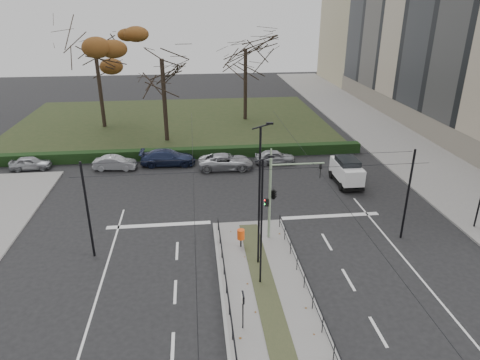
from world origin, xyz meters
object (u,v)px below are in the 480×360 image
object	(u,v)px
bare_tree_center	(246,54)
parked_car_fifth	(275,157)
parked_car_second	(115,163)
streetlamp_median_far	(260,196)
litter_bin	(241,235)
rust_tree	(94,42)
streetlamp_median_near	(262,222)
traffic_light	(275,193)
parked_car_first	(30,163)
white_van	(347,171)
parked_car_fourth	(226,161)
bare_tree_near	(162,65)
parked_car_third	(168,157)
info_panel	(243,301)

from	to	relation	value
bare_tree_center	parked_car_fifth	world-z (taller)	bare_tree_center
parked_car_second	streetlamp_median_far	bearing A→B (deg)	-141.88
litter_bin	rust_tree	xyz separation A→B (m)	(-13.22, 28.90, 8.84)
streetlamp_median_near	traffic_light	bearing A→B (deg)	71.36
rust_tree	streetlamp_median_far	bearing A→B (deg)	-65.46
parked_car_first	bare_tree_center	xyz separation A→B (m)	(21.34, 15.18, 7.51)
traffic_light	parked_car_second	distance (m)	18.27
streetlamp_median_near	rust_tree	xyz separation A→B (m)	(-13.86, 32.59, 6.02)
white_van	bare_tree_center	bearing A→B (deg)	105.03
traffic_light	parked_car_fourth	xyz separation A→B (m)	(-2.02, 12.65, -2.56)
white_van	bare_tree_near	size ratio (longest dim) A/B	0.36
parked_car_fourth	bare_tree_near	distance (m)	12.92
traffic_light	streetlamp_median_near	bearing A→B (deg)	-108.64
bare_tree_near	litter_bin	bearing A→B (deg)	-76.30
parked_car_third	bare_tree_center	size ratio (longest dim) A/B	0.44
streetlamp_median_far	parked_car_fourth	world-z (taller)	streetlamp_median_far
litter_bin	parked_car_fourth	distance (m)	13.60
streetlamp_median_far	parked_car_first	distance (m)	25.27
parked_car_second	bare_tree_center	bearing A→B (deg)	-35.40
parked_car_first	bare_tree_center	size ratio (longest dim) A/B	0.31
rust_tree	parked_car_fifth	size ratio (longest dim) A/B	3.38
parked_car_first	white_van	size ratio (longest dim) A/B	0.87
streetlamp_median_near	streetlamp_median_far	world-z (taller)	streetlamp_median_far
traffic_light	rust_tree	xyz separation A→B (m)	(-15.43, 27.95, 6.57)
litter_bin	rust_tree	bearing A→B (deg)	114.58
parked_car_fourth	parked_car_third	bearing A→B (deg)	75.60
streetlamp_median_near	streetlamp_median_far	distance (m)	1.95
streetlamp_median_far	parked_car_third	distance (m)	18.35
traffic_light	parked_car_fourth	size ratio (longest dim) A/B	1.08
info_panel	white_van	world-z (taller)	white_van
parked_car_second	parked_car_fifth	distance (m)	14.58
litter_bin	traffic_light	bearing A→B (deg)	23.27
traffic_light	info_panel	size ratio (longest dim) A/B	2.78
rust_tree	bare_tree_center	distance (m)	17.41
info_panel	rust_tree	bearing A→B (deg)	109.18
litter_bin	parked_car_first	bearing A→B (deg)	138.43
streetlamp_median_near	parked_car_third	distance (m)	19.94
streetlamp_median_far	parked_car_first	xyz separation A→B (m)	(-18.13, 17.20, -3.76)
streetlamp_median_far	parked_car_first	world-z (taller)	streetlamp_median_far
info_panel	traffic_light	bearing A→B (deg)	69.97
streetlamp_median_near	parked_car_third	bearing A→B (deg)	106.85
info_panel	streetlamp_median_near	xyz separation A→B (m)	(1.35, 3.37, 2.15)
info_panel	parked_car_third	world-z (taller)	info_panel
parked_car_fourth	white_van	xyz separation A→B (m)	(9.61, -4.56, 0.48)
bare_tree_center	info_panel	bearing A→B (deg)	-97.18
parked_car_first	parked_car_fifth	xyz separation A→B (m)	(22.16, -0.91, 0.04)
litter_bin	info_panel	xyz separation A→B (m)	(-0.71, -7.06, 0.68)
streetlamp_median_near	rust_tree	bearing A→B (deg)	113.04
traffic_light	parked_car_first	size ratio (longest dim) A/B	1.51
streetlamp_median_far	info_panel	bearing A→B (deg)	-106.26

